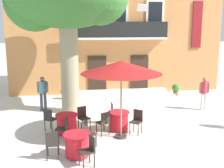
% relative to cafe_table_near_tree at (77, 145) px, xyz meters
% --- Properties ---
extents(ground_plane, '(120.00, 120.00, 0.00)m').
position_rel_cafe_table_near_tree_xyz_m(ground_plane, '(2.92, 3.52, -0.39)').
color(ground_plane, silver).
extents(building_facade, '(13.00, 5.09, 7.50)m').
position_rel_cafe_table_near_tree_xyz_m(building_facade, '(2.77, 10.51, 3.36)').
color(building_facade, '#CC844C').
rests_on(building_facade, ground).
extents(entrance_step_platform, '(5.81, 2.18, 0.25)m').
position_rel_cafe_table_near_tree_xyz_m(entrance_step_platform, '(2.77, 7.43, -0.27)').
color(entrance_step_platform, silver).
rests_on(entrance_step_platform, ground).
extents(cafe_table_near_tree, '(0.86, 0.86, 0.76)m').
position_rel_cafe_table_near_tree_xyz_m(cafe_table_near_tree, '(0.00, 0.00, 0.00)').
color(cafe_table_near_tree, red).
rests_on(cafe_table_near_tree, ground).
extents(cafe_chair_near_tree_0, '(0.56, 0.56, 0.91)m').
position_rel_cafe_table_near_tree_xyz_m(cafe_chair_near_tree_0, '(0.36, 0.66, 0.14)').
color(cafe_chair_near_tree_0, '#2D2823').
rests_on(cafe_chair_near_tree_0, ground).
extents(cafe_chair_near_tree_1, '(0.40, 0.40, 0.91)m').
position_rel_cafe_table_near_tree_xyz_m(cafe_chair_near_tree_1, '(-0.75, -0.07, 0.14)').
color(cafe_chair_near_tree_1, '#2D2823').
rests_on(cafe_chair_near_tree_1, ground).
extents(cafe_chair_near_tree_2, '(0.51, 0.51, 0.91)m').
position_rel_cafe_table_near_tree_xyz_m(cafe_chair_near_tree_2, '(0.33, -0.68, 0.14)').
color(cafe_chair_near_tree_2, '#2D2823').
rests_on(cafe_chair_near_tree_2, ground).
extents(cafe_table_middle, '(0.86, 0.86, 0.76)m').
position_rel_cafe_table_near_tree_xyz_m(cafe_table_middle, '(1.69, 2.10, 0.00)').
color(cafe_table_middle, red).
rests_on(cafe_table_middle, ground).
extents(cafe_chair_middle_0, '(0.56, 0.56, 0.91)m').
position_rel_cafe_table_near_tree_xyz_m(cafe_chair_middle_0, '(2.32, 1.70, 0.14)').
color(cafe_chair_middle_0, '#2D2823').
rests_on(cafe_chair_middle_0, ground).
extents(cafe_chair_middle_1, '(0.41, 0.41, 0.91)m').
position_rel_cafe_table_near_tree_xyz_m(cafe_chair_middle_1, '(1.64, 2.86, 0.14)').
color(cafe_chair_middle_1, '#2D2823').
rests_on(cafe_chair_middle_1, ground).
extents(cafe_chair_middle_2, '(0.54, 0.54, 0.91)m').
position_rel_cafe_table_near_tree_xyz_m(cafe_chair_middle_2, '(1.05, 1.70, 0.14)').
color(cafe_chair_middle_2, '#2D2823').
rests_on(cafe_chair_middle_2, ground).
extents(cafe_table_front, '(0.86, 0.86, 0.76)m').
position_rel_cafe_table_near_tree_xyz_m(cafe_table_front, '(-0.33, 2.04, 0.00)').
color(cafe_table_front, red).
rests_on(cafe_table_front, ground).
extents(cafe_chair_front_0, '(0.48, 0.48, 0.91)m').
position_rel_cafe_table_near_tree_xyz_m(cafe_chair_front_0, '(-0.43, 1.29, 0.14)').
color(cafe_chair_front_0, '#2D2823').
rests_on(cafe_chair_front_0, ground).
extents(cafe_chair_front_1, '(0.54, 0.54, 0.91)m').
position_rel_cafe_table_near_tree_xyz_m(cafe_chair_front_1, '(0.31, 2.43, 0.14)').
color(cafe_chair_front_1, '#2D2823').
rests_on(cafe_chair_front_1, ground).
extents(cafe_chair_front_2, '(0.56, 0.56, 0.91)m').
position_rel_cafe_table_near_tree_xyz_m(cafe_chair_front_2, '(-0.99, 2.40, 0.14)').
color(cafe_chair_front_2, '#2D2823').
rests_on(cafe_chair_front_2, ground).
extents(cafe_umbrella, '(2.90, 2.90, 2.85)m').
position_rel_cafe_table_near_tree_xyz_m(cafe_umbrella, '(1.64, 1.36, 2.22)').
color(cafe_umbrella, '#997A56').
rests_on(cafe_umbrella, ground).
extents(ground_planter_left, '(0.43, 0.43, 0.61)m').
position_rel_cafe_table_near_tree_xyz_m(ground_planter_left, '(-0.49, 7.43, -0.05)').
color(ground_planter_left, '#995638').
rests_on(ground_planter_left, ground).
extents(ground_planter_right, '(0.43, 0.43, 0.68)m').
position_rel_cafe_table_near_tree_xyz_m(ground_planter_right, '(6.02, 7.35, -0.02)').
color(ground_planter_right, '#995638').
rests_on(ground_planter_right, ground).
extents(pedestrian_near_entrance, '(0.53, 0.40, 1.68)m').
position_rel_cafe_table_near_tree_xyz_m(pedestrian_near_entrance, '(-1.47, 5.29, 0.56)').
color(pedestrian_near_entrance, '#384260').
rests_on(pedestrian_near_entrance, ground).
extents(pedestrian_mid_plaza, '(0.53, 0.38, 1.63)m').
position_rel_cafe_table_near_tree_xyz_m(pedestrian_mid_plaza, '(6.28, 4.27, 0.52)').
color(pedestrian_mid_plaza, silver).
rests_on(pedestrian_mid_plaza, ground).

